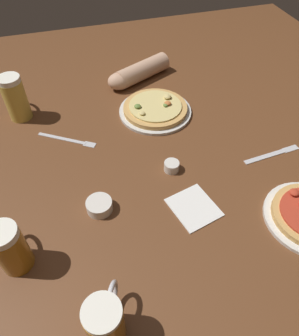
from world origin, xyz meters
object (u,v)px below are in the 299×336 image
beer_mug_amber (10,247)px  beer_mug_pale (15,98)px  beer_mug_dark (105,321)px  ramekin_butter (172,166)px  fork_left (68,140)px  diner_arm (137,73)px  pizza_plate_far (155,109)px  ramekin_sauce (99,206)px  knife_right (272,154)px  napkin_folded (194,207)px

beer_mug_amber → beer_mug_pale: (0.02, 0.65, 0.01)m
beer_mug_dark → ramekin_butter: (0.31, 0.44, -0.05)m
fork_left → diner_arm: bearing=42.1°
pizza_plate_far → ramekin_butter: pizza_plate_far is taller
ramekin_butter → fork_left: (-0.32, 0.25, -0.01)m
diner_arm → beer_mug_amber: bearing=-124.8°
fork_left → diner_arm: 0.47m
ramekin_sauce → knife_right: bearing=5.4°
beer_mug_dark → beer_mug_amber: beer_mug_amber is taller
beer_mug_dark → beer_mug_amber: bearing=129.6°
ramekin_butter → fork_left: ramekin_butter is taller
pizza_plate_far → ramekin_sauce: size_ratio=3.69×
beer_mug_dark → knife_right: beer_mug_dark is taller
ramekin_butter → diner_arm: diner_arm is taller
pizza_plate_far → beer_mug_dark: (-0.35, -0.76, 0.05)m
napkin_folded → knife_right: 0.38m
pizza_plate_far → beer_mug_dark: 0.83m
ramekin_butter → knife_right: 0.37m
fork_left → diner_arm: (0.35, 0.32, 0.04)m
beer_mug_dark → napkin_folded: 0.42m
knife_right → ramekin_sauce: bearing=-174.6°
beer_mug_pale → ramekin_sauce: bearing=-67.9°
diner_arm → fork_left: bearing=-137.9°
beer_mug_amber → ramekin_butter: (0.50, 0.20, -0.06)m
pizza_plate_far → beer_mug_pale: (-0.52, 0.13, 0.07)m
pizza_plate_far → fork_left: (-0.36, -0.07, -0.01)m
ramekin_sauce → fork_left: ramekin_sauce is taller
diner_arm → ramekin_sauce: bearing=-113.9°
ramekin_sauce → beer_mug_amber: bearing=-156.1°
fork_left → knife_right: same height
napkin_folded → ramekin_butter: bearing=94.7°
fork_left → beer_mug_amber: bearing=-112.2°
ramekin_butter → napkin_folded: ramekin_butter is taller
pizza_plate_far → napkin_folded: size_ratio=2.07×
beer_mug_dark → napkin_folded: size_ratio=0.98×
beer_mug_pale → diner_arm: beer_mug_pale is taller
beer_mug_pale → fork_left: 0.27m
beer_mug_dark → ramekin_sauce: bearing=82.7°
beer_mug_amber → diner_arm: beer_mug_amber is taller
beer_mug_pale → knife_right: (0.85, -0.48, -0.09)m
beer_mug_amber → pizza_plate_far: bearing=43.6°
ramekin_butter → diner_arm: size_ratio=0.17×
pizza_plate_far → beer_mug_dark: beer_mug_dark is taller
pizza_plate_far → ramekin_sauce: (-0.30, -0.41, 0.00)m
ramekin_sauce → ramekin_butter: size_ratio=1.55×
beer_mug_amber → knife_right: 0.89m
pizza_plate_far → napkin_folded: (-0.03, -0.49, -0.01)m
beer_mug_dark → beer_mug_pale: bearing=101.2°
napkin_folded → knife_right: bearing=21.0°
ramekin_sauce → beer_mug_dark: bearing=-97.3°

